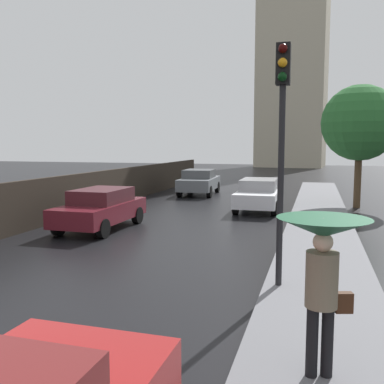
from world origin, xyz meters
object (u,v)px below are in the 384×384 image
object	(u,v)px
car_maroon_mid_road	(101,208)
pedestrian_with_umbrella_near	(323,251)
traffic_light	(282,121)
street_tree_near	(360,123)
car_grey_behind_camera	(199,181)
car_white_far_ahead	(259,194)

from	to	relation	value
car_maroon_mid_road	pedestrian_with_umbrella_near	xyz separation A→B (m)	(7.10, -8.05, 0.93)
traffic_light	street_tree_near	world-z (taller)	street_tree_near
car_maroon_mid_road	car_grey_behind_camera	xyz separation A→B (m)	(0.57, 10.73, 0.03)
traffic_light	car_grey_behind_camera	bearing A→B (deg)	110.44
traffic_light	street_tree_near	size ratio (longest dim) A/B	0.83
car_white_far_ahead	pedestrian_with_umbrella_near	world-z (taller)	pedestrian_with_umbrella_near
car_white_far_ahead	street_tree_near	distance (m)	5.58
car_grey_behind_camera	traffic_light	distance (m)	16.76
car_maroon_mid_road	car_grey_behind_camera	bearing A→B (deg)	-92.64
car_grey_behind_camera	car_white_far_ahead	bearing A→B (deg)	125.48
car_white_far_ahead	traffic_light	xyz separation A→B (m)	(1.74, -10.53, 2.58)
car_grey_behind_camera	car_maroon_mid_road	bearing A→B (deg)	83.48
car_maroon_mid_road	pedestrian_with_umbrella_near	world-z (taller)	pedestrian_with_umbrella_near
car_maroon_mid_road	street_tree_near	world-z (taller)	street_tree_near
car_grey_behind_camera	street_tree_near	distance (m)	9.29
car_white_far_ahead	car_grey_behind_camera	distance (m)	6.43
car_white_far_ahead	car_grey_behind_camera	xyz separation A→B (m)	(-4.04, 5.00, 0.04)
traffic_light	street_tree_near	bearing A→B (deg)	78.91
traffic_light	car_maroon_mid_road	bearing A→B (deg)	142.95
street_tree_near	pedestrian_with_umbrella_near	bearing A→B (deg)	-96.17
car_white_far_ahead	car_maroon_mid_road	bearing A→B (deg)	-129.89
car_maroon_mid_road	car_white_far_ahead	size ratio (longest dim) A/B	0.94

